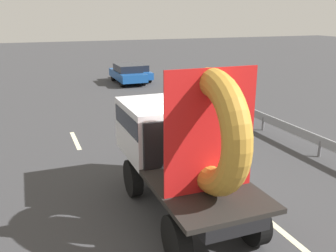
{
  "coord_description": "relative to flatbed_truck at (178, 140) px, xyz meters",
  "views": [
    {
      "loc": [
        -3.56,
        -8.09,
        4.53
      ],
      "look_at": [
        -0.39,
        0.03,
        1.88
      ],
      "focal_mm": 39.2,
      "sensor_mm": 36.0,
      "label": 1
    }
  ],
  "objects": [
    {
      "name": "flatbed_truck",
      "position": [
        0.0,
        0.0,
        0.0
      ],
      "size": [
        2.02,
        4.85,
        3.62
      ],
      "color": "black",
      "rests_on": "ground_plane"
    },
    {
      "name": "lane_dash_left_far",
      "position": [
        -1.68,
        5.91,
        -1.72
      ],
      "size": [
        0.16,
        2.14,
        0.01
      ],
      "primitive_type": "cube",
      "rotation": [
        0.0,
        0.0,
        1.57
      ],
      "color": "beige",
      "rests_on": "ground_plane"
    },
    {
      "name": "lane_dash_right_far",
      "position": [
        1.68,
        6.09,
        -1.72
      ],
      "size": [
        0.16,
        2.34,
        0.01
      ],
      "primitive_type": "cube",
      "rotation": [
        0.0,
        0.0,
        1.57
      ],
      "color": "beige",
      "rests_on": "ground_plane"
    },
    {
      "name": "guardrail",
      "position": [
        5.65,
        2.87,
        -1.2
      ],
      "size": [
        0.1,
        12.6,
        0.71
      ],
      "color": "gray",
      "rests_on": "ground_plane"
    },
    {
      "name": "ground_plane",
      "position": [
        0.39,
        0.61,
        -1.73
      ],
      "size": [
        120.0,
        120.0,
        0.0
      ],
      "primitive_type": "plane",
      "color": "#38383A"
    },
    {
      "name": "oncoming_car",
      "position": [
        4.14,
        17.67,
        -1.09
      ],
      "size": [
        1.56,
        3.64,
        1.19
      ],
      "color": "black",
      "rests_on": "ground_plane"
    },
    {
      "name": "distant_sedan",
      "position": [
        3.36,
        16.9,
        -1.03
      ],
      "size": [
        1.7,
        3.97,
        1.29
      ],
      "color": "black",
      "rests_on": "ground_plane"
    }
  ]
}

